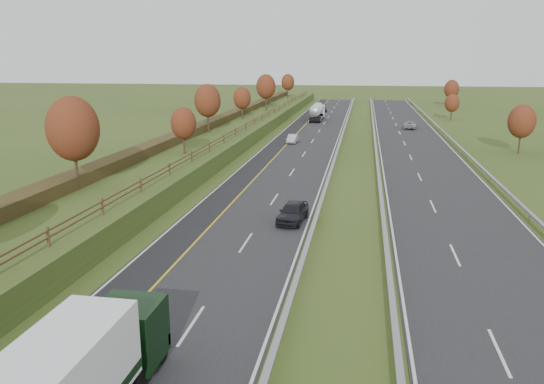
% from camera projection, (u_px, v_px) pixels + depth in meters
% --- Properties ---
extents(ground, '(400.00, 400.00, 0.00)m').
position_uv_depth(ground, '(354.00, 162.00, 66.38)').
color(ground, '#364B1A').
rests_on(ground, ground).
extents(near_carriageway, '(10.50, 200.00, 0.04)m').
position_uv_depth(near_carriageway, '(296.00, 153.00, 72.48)').
color(near_carriageway, '#242426').
rests_on(near_carriageway, ground).
extents(far_carriageway, '(10.50, 200.00, 0.04)m').
position_uv_depth(far_carriageway, '(420.00, 156.00, 69.75)').
color(far_carriageway, '#242426').
rests_on(far_carriageway, ground).
extents(hard_shoulder, '(3.00, 200.00, 0.04)m').
position_uv_depth(hard_shoulder, '(269.00, 152.00, 73.10)').
color(hard_shoulder, black).
rests_on(hard_shoulder, ground).
extents(lane_markings, '(26.75, 200.00, 0.01)m').
position_uv_depth(lane_markings, '(343.00, 154.00, 71.30)').
color(lane_markings, silver).
rests_on(lane_markings, near_carriageway).
extents(embankment_left, '(12.00, 200.00, 2.00)m').
position_uv_depth(embankment_left, '(204.00, 143.00, 74.39)').
color(embankment_left, '#364B1A').
rests_on(embankment_left, ground).
extents(hedge_left, '(2.20, 180.00, 1.10)m').
position_uv_depth(hedge_left, '(190.00, 132.00, 74.34)').
color(hedge_left, '#363416').
rests_on(hedge_left, embankment_left).
extents(fence_left, '(0.12, 189.06, 1.20)m').
position_uv_depth(fence_left, '(234.00, 132.00, 72.83)').
color(fence_left, '#422B19').
rests_on(fence_left, embankment_left).
extents(median_barrier_near, '(0.32, 200.00, 0.71)m').
position_uv_depth(median_barrier_near, '(338.00, 150.00, 71.39)').
color(median_barrier_near, gray).
rests_on(median_barrier_near, ground).
extents(median_barrier_far, '(0.32, 200.00, 0.71)m').
position_uv_depth(median_barrier_far, '(376.00, 151.00, 70.55)').
color(median_barrier_far, gray).
rests_on(median_barrier_far, ground).
extents(outer_barrier_far, '(0.32, 200.00, 0.71)m').
position_uv_depth(outer_barrier_far, '(466.00, 153.00, 68.65)').
color(outer_barrier_far, gray).
rests_on(outer_barrier_far, ground).
extents(trees_left, '(6.64, 164.30, 7.66)m').
position_uv_depth(trees_left, '(198.00, 107.00, 69.80)').
color(trees_left, '#2D2116').
rests_on(trees_left, embankment_left).
extents(trees_far, '(8.45, 118.60, 7.12)m').
position_uv_depth(trees_far, '(482.00, 107.00, 94.44)').
color(trees_far, '#2D2116').
rests_on(trees_far, ground).
extents(road_tanker, '(2.40, 11.22, 3.46)m').
position_uv_depth(road_tanker, '(317.00, 111.00, 110.75)').
color(road_tanker, silver).
rests_on(road_tanker, near_carriageway).
extents(car_dark_near, '(2.38, 4.84, 1.59)m').
position_uv_depth(car_dark_near, '(293.00, 212.00, 41.49)').
color(car_dark_near, black).
rests_on(car_dark_near, near_carriageway).
extents(car_silver_mid, '(1.46, 3.92, 1.28)m').
position_uv_depth(car_silver_mid, '(293.00, 139.00, 80.90)').
color(car_silver_mid, '#B1B1B6').
rests_on(car_silver_mid, near_carriageway).
extents(car_small_far, '(2.37, 4.63, 1.28)m').
position_uv_depth(car_small_far, '(323.00, 109.00, 128.93)').
color(car_small_far, '#12163B').
rests_on(car_small_far, near_carriageway).
extents(car_oncoming, '(2.81, 5.09, 1.35)m').
position_uv_depth(car_oncoming, '(410.00, 125.00, 97.51)').
color(car_oncoming, '#A4A5A9').
rests_on(car_oncoming, far_carriageway).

